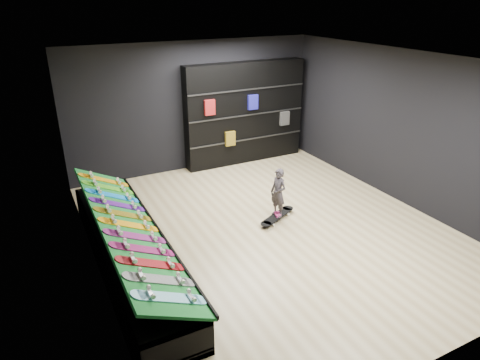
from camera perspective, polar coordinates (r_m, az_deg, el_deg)
name	(u,v)px	position (r m, az deg, el deg)	size (l,w,h in m)	color
floor	(269,229)	(7.87, 3.93, -6.54)	(6.00, 7.00, 0.01)	tan
ceiling	(275,60)	(6.87, 4.65, 15.64)	(6.00, 7.00, 0.01)	white
wall_back	(195,107)	(10.25, -6.07, 9.68)	(6.00, 0.02, 3.00)	black
wall_front	(450,255)	(4.91, 26.22, -8.99)	(6.00, 0.02, 3.00)	black
wall_left	(87,185)	(6.31, -19.74, -0.65)	(0.02, 7.00, 3.00)	black
wall_right	(402,128)	(9.10, 20.74, 6.50)	(0.02, 7.00, 3.00)	black
display_rack	(129,253)	(6.94, -14.63, -9.41)	(0.90, 4.50, 0.50)	black
turf_ramp	(129,226)	(6.72, -14.62, -6.01)	(1.00, 4.50, 0.04)	#0E5A1E
back_shelving	(245,113)	(10.66, 0.65, 8.90)	(3.09, 0.36, 2.47)	black
floor_skateboard	(277,217)	(8.17, 4.99, -4.95)	(0.98, 0.22, 0.09)	black
child	(278,202)	(8.02, 5.07, -2.92)	(0.21, 0.15, 0.57)	black
display_board_0	(170,297)	(5.16, -9.29, -15.20)	(0.98, 0.22, 0.09)	#0CB2E5
display_board_1	(160,279)	(5.45, -10.61, -12.90)	(0.98, 0.22, 0.09)	black
display_board_2	(151,263)	(5.75, -11.77, -10.84)	(0.98, 0.22, 0.09)	red
display_board_3	(143,249)	(6.06, -12.79, -8.98)	(0.98, 0.22, 0.09)	#E5198C
display_board_4	(136,236)	(6.38, -13.71, -7.30)	(0.98, 0.22, 0.09)	#2626BF
display_board_5	(129,225)	(6.70, -14.54, -5.78)	(0.98, 0.22, 0.09)	yellow
display_board_6	(123,214)	(7.04, -15.28, -4.41)	(0.98, 0.22, 0.09)	yellow
display_board_7	(118,204)	(7.37, -15.95, -3.15)	(0.98, 0.22, 0.09)	purple
display_board_8	(113,196)	(7.71, -16.57, -2.01)	(0.98, 0.22, 0.09)	blue
display_board_9	(109,187)	(8.05, -17.13, -0.96)	(0.98, 0.22, 0.09)	green
display_board_10	(104,180)	(8.40, -17.64, 0.00)	(0.98, 0.22, 0.09)	orange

